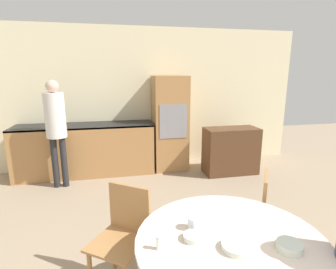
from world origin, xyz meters
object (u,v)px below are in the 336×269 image
Objects in this scene: chair_far_left at (124,232)px; cup at (193,223)px; bowl_far at (193,237)px; bowl_near at (236,247)px; person_standing at (56,122)px; oven_unit at (170,123)px; sideboard at (231,151)px; chair_far_right at (252,210)px; bowl_centre at (290,247)px; dining_table at (229,269)px.

cup is (0.46, -0.42, 0.28)m from chair_far_left.
bowl_far is at bearing -16.15° from chair_far_left.
cup is at bearing 125.58° from bowl_near.
bowl_far is (1.32, -2.77, -0.29)m from person_standing.
oven_unit is 3.32m from bowl_far.
sideboard is at bearing 84.00° from chair_far_left.
chair_far_right is (0.22, -2.63, -0.36)m from oven_unit.
bowl_centre is (0.49, -0.33, -0.02)m from cup.
chair_far_right is at bearing 54.33° from bowl_near.
person_standing is at bearing 147.55° from chair_far_left.
person_standing is (-2.89, -0.00, 0.64)m from sideboard.
person_standing is 9.26× the size of bowl_near.
person_standing is at bearing 121.63° from bowl_centre.
chair_far_right is at bearing -85.20° from oven_unit.
chair_far_left is at bearing 128.09° from bowl_far.
sideboard reaches higher than bowl_centre.
chair_far_left is 0.68m from cup.
cup is 0.32m from bowl_near.
chair_far_left is 2.47m from person_standing.
oven_unit is 3.20m from cup.
bowl_centre is (0.29, -0.18, 0.25)m from dining_table.
dining_table is 0.37m from cup.
sideboard is at bearing -26.02° from oven_unit.
oven_unit reaches higher than bowl_far.
dining_table is 8.08× the size of bowl_centre.
bowl_centre is (0.30, -0.07, 0.01)m from bowl_near.
bowl_centre is at bearing 16.52° from chair_far_right.
bowl_near is at bearing -98.19° from dining_table.
person_standing reaches higher than sideboard.
bowl_near is at bearing -62.20° from person_standing.
oven_unit is at bearing 153.98° from sideboard.
bowl_far is (-0.24, 0.04, 0.24)m from dining_table.
dining_table is 0.34m from bowl_far.
bowl_far reaches higher than dining_table.
bowl_centre is at bearing -31.38° from dining_table.
bowl_far is at bearing -64.64° from person_standing.
bowl_far is (-0.53, 0.22, -0.01)m from bowl_centre.
person_standing reaches higher than bowl_near.
dining_table is at bearing -61.12° from person_standing.
chair_far_right is at bearing 73.23° from bowl_centre.
chair_far_left is 1.24m from bowl_centre.
cup is at bearing 141.89° from dining_table.
bowl_near is at bearing -32.95° from bowl_far.
bowl_near reaches higher than dining_table.
oven_unit is 1.41× the size of dining_table.
chair_far_left reaches higher than dining_table.
bowl_near and bowl_far have the same top height.
oven_unit reaches higher than sideboard.
chair_far_left is 0.52× the size of person_standing.
oven_unit is 1.95m from person_standing.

